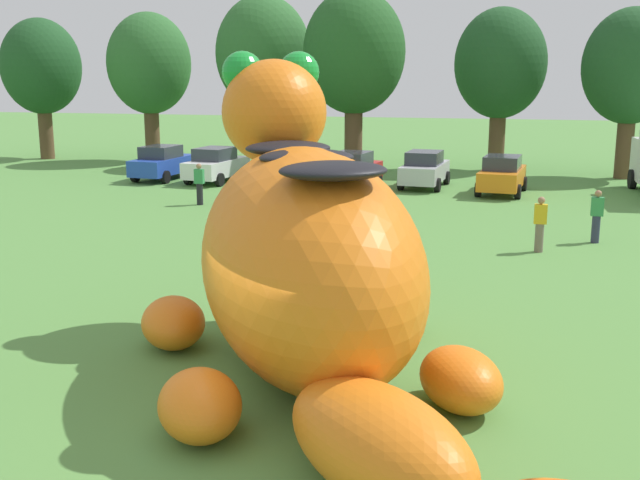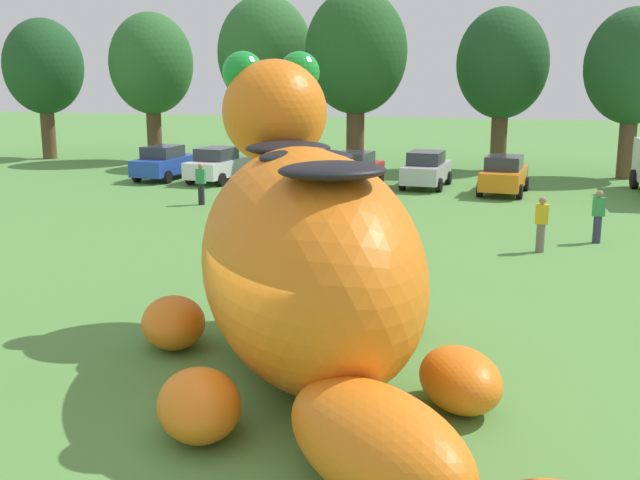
{
  "view_description": "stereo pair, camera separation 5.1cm",
  "coord_description": "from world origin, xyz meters",
  "px_view_note": "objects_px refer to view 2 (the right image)",
  "views": [
    {
      "loc": [
        3.51,
        -10.95,
        5.45
      ],
      "look_at": [
        0.23,
        2.96,
        2.3
      ],
      "focal_mm": 43.41,
      "sensor_mm": 36.0,
      "label": 1
    },
    {
      "loc": [
        3.56,
        -10.94,
        5.45
      ],
      "look_at": [
        0.23,
        2.96,
        2.3
      ],
      "focal_mm": 43.41,
      "sensor_mm": 36.0,
      "label": 2
    }
  ],
  "objects_px": {
    "car_orange": "(504,175)",
    "spectator_by_cars": "(541,225)",
    "giant_inflatable_creature": "(308,261)",
    "car_red": "(354,170)",
    "car_silver": "(426,169)",
    "car_green": "(289,168)",
    "spectator_near_inflatable": "(201,184)",
    "car_white": "(218,165)",
    "spectator_mid_field": "(598,217)",
    "car_blue": "(164,163)"
  },
  "relations": [
    {
      "from": "car_orange",
      "to": "spectator_near_inflatable",
      "type": "bearing_deg",
      "value": -154.26
    },
    {
      "from": "giant_inflatable_creature",
      "to": "car_silver",
      "type": "bearing_deg",
      "value": 90.68
    },
    {
      "from": "giant_inflatable_creature",
      "to": "spectator_mid_field",
      "type": "bearing_deg",
      "value": 63.81
    },
    {
      "from": "car_white",
      "to": "car_green",
      "type": "distance_m",
      "value": 3.89
    },
    {
      "from": "car_orange",
      "to": "car_white",
      "type": "bearing_deg",
      "value": 177.71
    },
    {
      "from": "car_white",
      "to": "spectator_near_inflatable",
      "type": "distance_m",
      "value": 6.61
    },
    {
      "from": "car_white",
      "to": "spectator_by_cars",
      "type": "relative_size",
      "value": 2.51
    },
    {
      "from": "giant_inflatable_creature",
      "to": "spectator_near_inflatable",
      "type": "bearing_deg",
      "value": 117.91
    },
    {
      "from": "giant_inflatable_creature",
      "to": "car_red",
      "type": "distance_m",
      "value": 22.82
    },
    {
      "from": "giant_inflatable_creature",
      "to": "car_green",
      "type": "bearing_deg",
      "value": 106.54
    },
    {
      "from": "car_blue",
      "to": "car_white",
      "type": "relative_size",
      "value": 0.99
    },
    {
      "from": "spectator_mid_field",
      "to": "spectator_by_cars",
      "type": "relative_size",
      "value": 1.0
    },
    {
      "from": "car_red",
      "to": "spectator_by_cars",
      "type": "relative_size",
      "value": 2.51
    },
    {
      "from": "car_red",
      "to": "car_white",
      "type": "bearing_deg",
      "value": 175.89
    },
    {
      "from": "giant_inflatable_creature",
      "to": "spectator_near_inflatable",
      "type": "relative_size",
      "value": 5.78
    },
    {
      "from": "car_green",
      "to": "car_red",
      "type": "xyz_separation_m",
      "value": [
        3.14,
        0.08,
        0.0
      ]
    },
    {
      "from": "giant_inflatable_creature",
      "to": "car_orange",
      "type": "height_order",
      "value": "giant_inflatable_creature"
    },
    {
      "from": "spectator_by_cars",
      "to": "car_silver",
      "type": "bearing_deg",
      "value": 110.75
    },
    {
      "from": "car_red",
      "to": "car_blue",
      "type": "bearing_deg",
      "value": 175.73
    },
    {
      "from": "car_blue",
      "to": "car_red",
      "type": "xyz_separation_m",
      "value": [
        9.96,
        -0.74,
        0.0
      ]
    },
    {
      "from": "spectator_near_inflatable",
      "to": "spectator_by_cars",
      "type": "distance_m",
      "value": 14.41
    },
    {
      "from": "car_orange",
      "to": "spectator_by_cars",
      "type": "bearing_deg",
      "value": -84.08
    },
    {
      "from": "car_white",
      "to": "spectator_by_cars",
      "type": "height_order",
      "value": "car_white"
    },
    {
      "from": "spectator_near_inflatable",
      "to": "car_red",
      "type": "bearing_deg",
      "value": 48.08
    },
    {
      "from": "car_silver",
      "to": "spectator_near_inflatable",
      "type": "height_order",
      "value": "car_silver"
    },
    {
      "from": "giant_inflatable_creature",
      "to": "car_green",
      "type": "xyz_separation_m",
      "value": [
        -6.66,
        22.43,
        -1.28
      ]
    },
    {
      "from": "car_orange",
      "to": "spectator_mid_field",
      "type": "bearing_deg",
      "value": -72.7
    },
    {
      "from": "giant_inflatable_creature",
      "to": "spectator_near_inflatable",
      "type": "xyz_separation_m",
      "value": [
        -8.81,
        16.63,
        -1.28
      ]
    },
    {
      "from": "car_orange",
      "to": "car_silver",
      "type": "bearing_deg",
      "value": 161.95
    },
    {
      "from": "car_green",
      "to": "spectator_mid_field",
      "type": "bearing_deg",
      "value": -36.55
    },
    {
      "from": "car_orange",
      "to": "spectator_by_cars",
      "type": "distance_m",
      "value": 11.46
    },
    {
      "from": "car_silver",
      "to": "car_orange",
      "type": "bearing_deg",
      "value": -18.05
    },
    {
      "from": "giant_inflatable_creature",
      "to": "car_white",
      "type": "bearing_deg",
      "value": 114.54
    },
    {
      "from": "spectator_near_inflatable",
      "to": "car_orange",
      "type": "bearing_deg",
      "value": 25.74
    },
    {
      "from": "car_white",
      "to": "car_red",
      "type": "distance_m",
      "value": 7.0
    },
    {
      "from": "car_green",
      "to": "giant_inflatable_creature",
      "type": "bearing_deg",
      "value": -73.46
    },
    {
      "from": "giant_inflatable_creature",
      "to": "spectator_near_inflatable",
      "type": "height_order",
      "value": "giant_inflatable_creature"
    },
    {
      "from": "giant_inflatable_creature",
      "to": "car_blue",
      "type": "distance_m",
      "value": 26.91
    },
    {
      "from": "car_blue",
      "to": "car_green",
      "type": "xyz_separation_m",
      "value": [
        6.81,
        -0.82,
        0.0
      ]
    },
    {
      "from": "spectator_near_inflatable",
      "to": "spectator_by_cars",
      "type": "xyz_separation_m",
      "value": [
        13.29,
        -5.57,
        0.0
      ]
    },
    {
      "from": "spectator_mid_field",
      "to": "car_orange",
      "type": "bearing_deg",
      "value": 107.3
    },
    {
      "from": "spectator_mid_field",
      "to": "spectator_near_inflatable",
      "type": "bearing_deg",
      "value": 165.87
    },
    {
      "from": "car_white",
      "to": "spectator_by_cars",
      "type": "bearing_deg",
      "value": -38.58
    },
    {
      "from": "car_white",
      "to": "car_orange",
      "type": "distance_m",
      "value": 13.82
    },
    {
      "from": "car_silver",
      "to": "car_white",
      "type": "bearing_deg",
      "value": -176.56
    },
    {
      "from": "car_blue",
      "to": "spectator_mid_field",
      "type": "distance_m",
      "value": 22.36
    },
    {
      "from": "spectator_by_cars",
      "to": "car_orange",
      "type": "bearing_deg",
      "value": 95.92
    },
    {
      "from": "car_silver",
      "to": "spectator_near_inflatable",
      "type": "distance_m",
      "value": 11.03
    },
    {
      "from": "spectator_mid_field",
      "to": "car_white",
      "type": "bearing_deg",
      "value": 148.77
    },
    {
      "from": "car_blue",
      "to": "car_silver",
      "type": "xyz_separation_m",
      "value": [
        13.2,
        0.37,
        0.0
      ]
    }
  ]
}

